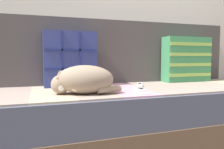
{
  "coord_description": "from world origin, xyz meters",
  "views": [
    {
      "loc": [
        -0.67,
        -1.28,
        0.61
      ],
      "look_at": [
        -0.21,
        0.08,
        0.5
      ],
      "focal_mm": 35.0,
      "sensor_mm": 36.0,
      "label": 1
    }
  ],
  "objects": [
    {
      "name": "game_remote_near",
      "position": [
        -0.07,
        -0.05,
        0.4
      ],
      "size": [
        0.06,
        0.2,
        0.02
      ],
      "color": "white",
      "rests_on": "couch"
    },
    {
      "name": "sofa_backrest",
      "position": [
        0.0,
        0.48,
        0.65
      ],
      "size": [
        2.01,
        0.14,
        0.51
      ],
      "color": "#474242",
      "rests_on": "couch"
    },
    {
      "name": "throw_pillow_striped",
      "position": [
        0.56,
        0.33,
        0.59
      ],
      "size": [
        0.43,
        0.14,
        0.39
      ],
      "color": "#3D8956",
      "rests_on": "couch"
    },
    {
      "name": "game_remote_far",
      "position": [
        0.04,
        0.19,
        0.4
      ],
      "size": [
        0.12,
        0.2,
        0.02
      ],
      "color": "white",
      "rests_on": "couch"
    },
    {
      "name": "throw_pillow_quilted",
      "position": [
        -0.45,
        0.33,
        0.6
      ],
      "size": [
        0.37,
        0.14,
        0.4
      ],
      "color": "navy",
      "rests_on": "couch"
    },
    {
      "name": "couch",
      "position": [
        0.0,
        0.15,
        0.2
      ],
      "size": [
        2.05,
        0.79,
        0.4
      ],
      "color": "brown",
      "rests_on": "ground_plane"
    },
    {
      "name": "sleeping_cat",
      "position": [
        -0.43,
        -0.03,
        0.48
      ],
      "size": [
        0.4,
        0.27,
        0.17
      ],
      "color": "gray",
      "rests_on": "couch"
    },
    {
      "name": "ground_plane",
      "position": [
        0.0,
        0.0,
        0.0
      ],
      "size": [
        14.0,
        14.0,
        0.0
      ],
      "primitive_type": "plane",
      "color": "#564C47"
    }
  ]
}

